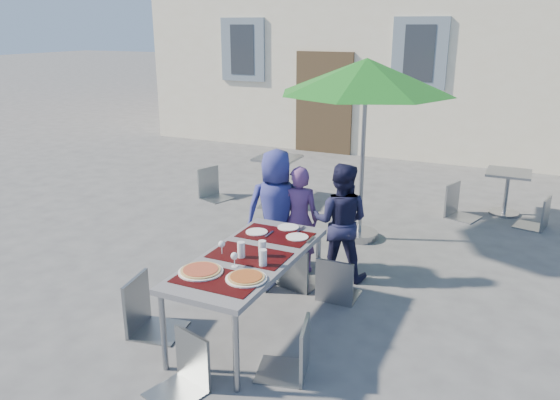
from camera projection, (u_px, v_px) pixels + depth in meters
The scene contains 22 objects.
ground at pixel (238, 334), 5.06m from camera, with size 90.00×90.00×0.00m, color #4C4C4E.
dining_table at pixel (249, 261), 4.95m from camera, with size 0.80×1.85×0.76m.
pizza_near_left at pixel (201, 271), 4.58m from camera, with size 0.38×0.38×0.03m.
pizza_near_right at pixel (246, 278), 4.46m from camera, with size 0.34×0.34×0.03m.
glassware at pixel (250, 252), 4.81m from camera, with size 0.52×0.36×0.15m.
place_settings at pixel (281, 232), 5.46m from camera, with size 0.68×0.47×0.01m.
child_0 at pixel (276, 210), 6.26m from camera, with size 0.69×0.45×1.42m, color navy.
child_1 at pixel (299, 219), 6.22m from camera, with size 0.46×0.30×1.25m, color #673B79.
child_2 at pixel (340, 222), 6.03m from camera, with size 0.65×0.37×1.33m, color #1A1A39.
chair_0 at pixel (254, 242), 5.86m from camera, with size 0.41×0.41×0.88m.
chair_1 at pixel (297, 241), 5.82m from camera, with size 0.48×0.48×0.92m.
chair_2 at pixel (338, 253), 5.54m from camera, with size 0.41×0.41×0.90m.
chair_3 at pixel (144, 273), 4.95m from camera, with size 0.52×0.52×1.00m.
chair_4 at pixel (293, 317), 4.33m from camera, with size 0.49×0.48×0.90m.
chair_5 at pixel (181, 332), 4.15m from camera, with size 0.48×0.48×0.87m.
patio_umbrella at pixel (366, 78), 6.71m from camera, with size 2.21×2.21×2.36m.
cafe_table_0 at pixel (278, 171), 8.91m from camera, with size 0.65×0.65×0.70m.
bg_chair_l_0 at pixel (211, 165), 8.90m from camera, with size 0.54×0.54×0.96m.
bg_chair_r_0 at pixel (278, 174), 8.49m from camera, with size 0.47×0.47×0.91m.
cafe_table_1 at pixel (507, 187), 8.15m from camera, with size 0.62×0.62×0.66m.
bg_chair_l_1 at pixel (460, 181), 8.02m from camera, with size 0.53×0.53×0.95m.
bg_chair_r_1 at pixel (541, 194), 7.56m from camera, with size 0.47×0.46×0.88m.
Camera 1 is at (2.23, -3.85, 2.74)m, focal length 35.00 mm.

